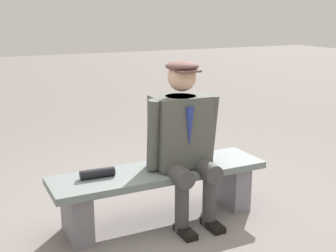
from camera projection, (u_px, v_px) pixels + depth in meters
name	position (u px, v px, depth m)	size (l,w,h in m)	color
ground_plane	(160.00, 219.00, 3.66)	(30.00, 30.00, 0.00)	gray
bench	(160.00, 185.00, 3.58)	(1.76, 0.47, 0.44)	slate
seated_man	(183.00, 136.00, 3.51)	(0.61, 0.59, 1.30)	#50534B
rolled_magazine	(97.00, 173.00, 3.36)	(0.07, 0.07, 0.26)	black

